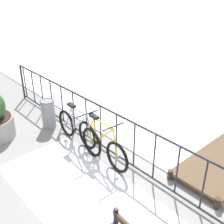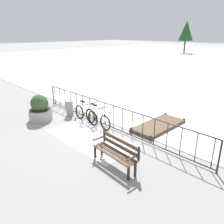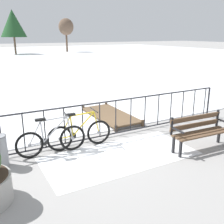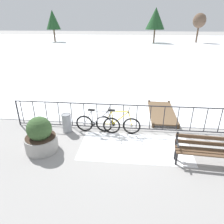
% 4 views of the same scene
% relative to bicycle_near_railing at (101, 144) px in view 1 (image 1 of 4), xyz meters
% --- Properties ---
extents(ground_plane, '(160.00, 160.00, 0.00)m').
position_rel_bicycle_near_railing_xyz_m(ground_plane, '(0.45, 0.25, -0.37)').
color(ground_plane, gray).
extents(snow_patch, '(3.70, 1.74, 0.01)m').
position_rel_bicycle_near_railing_xyz_m(snow_patch, '(0.65, -0.95, -0.36)').
color(snow_patch, white).
rests_on(snow_patch, ground).
extents(railing_fence, '(9.06, 0.06, 1.07)m').
position_rel_bicycle_near_railing_xyz_m(railing_fence, '(0.45, 0.25, 0.19)').
color(railing_fence, '#232328').
rests_on(railing_fence, ground).
extents(bicycle_near_railing, '(1.71, 0.52, 0.97)m').
position_rel_bicycle_near_railing_xyz_m(bicycle_near_railing, '(0.00, 0.00, 0.00)').
color(bicycle_near_railing, black).
rests_on(bicycle_near_railing, ground).
extents(bicycle_second, '(1.71, 0.52, 0.97)m').
position_rel_bicycle_near_railing_xyz_m(bicycle_second, '(-0.75, -0.04, 0.00)').
color(bicycle_second, black).
rests_on(bicycle_second, ground).
extents(trash_bin, '(0.35, 0.35, 0.73)m').
position_rel_bicycle_near_railing_xyz_m(trash_bin, '(-1.93, -0.11, 0.00)').
color(trash_bin, gray).
rests_on(trash_bin, ground).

